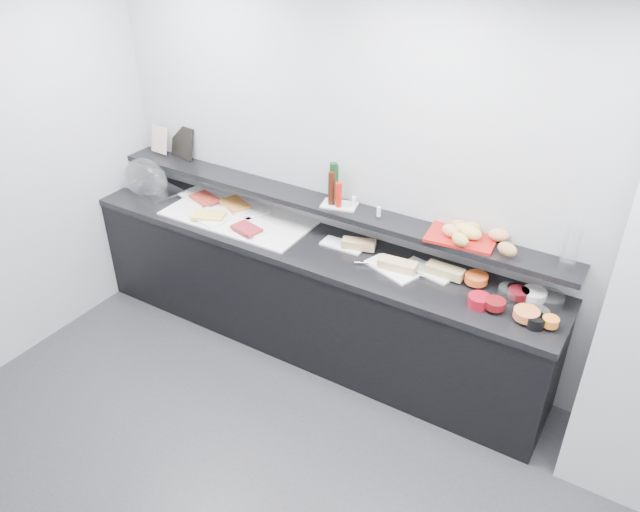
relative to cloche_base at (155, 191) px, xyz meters
The scene contains 56 objects.
back_wall 2.26m from the cloche_base, ahead, with size 5.00×0.02×2.70m, color #A6A9AD.
ceiling 3.32m from the cloche_base, 38.02° to the right, with size 5.00×5.00×0.00m, color white.
buffet_cabinet 1.58m from the cloche_base, ahead, with size 3.60×0.60×0.85m, color black.
counter_top 1.51m from the cloche_base, ahead, with size 3.62×0.62×0.05m, color black.
wall_shelf 1.53m from the cloche_base, ahead, with size 3.60×0.25×0.04m, color black.
cloche_base is the anchor object (origin of this frame).
cloche_dome 0.12m from the cloche_base, 147.66° to the right, with size 0.40×0.26×0.34m, color silver.
linen_runner 0.85m from the cloche_base, ahead, with size 1.15×0.54×0.01m, color white.
platter_meat_a 0.40m from the cloche_base, 16.62° to the left, with size 0.33×0.22×0.01m, color white.
food_meat_a 0.48m from the cloche_base, ahead, with size 0.24×0.15×0.02m, color maroon.
platter_salmon 0.85m from the cloche_base, ahead, with size 0.33×0.22×0.01m, color white.
food_salmon 0.74m from the cloche_base, ahead, with size 0.24×0.16×0.02m, color #C67328.
platter_cheese 0.70m from the cloche_base, 10.80° to the right, with size 0.30×0.20×0.01m, color white.
food_cheese 0.70m from the cloche_base, 10.93° to the right, with size 0.24×0.15×0.02m, color #E6D959.
platter_meat_b 1.06m from the cloche_base, ahead, with size 0.27×0.18×0.01m, color white.
food_meat_b 1.06m from the cloche_base, ahead, with size 0.21×0.14×0.02m, color maroon.
sandwich_plate_left 1.74m from the cloche_base, ahead, with size 0.31×0.13×0.01m, color white.
sandwich_food_left 1.86m from the cloche_base, ahead, with size 0.23×0.09×0.06m, color tan.
tongs_left 1.79m from the cloche_base, ahead, with size 0.01×0.01×0.16m, color silver.
sandwich_plate_mid 2.16m from the cloche_base, ahead, with size 0.36×0.16×0.01m, color white.
sandwich_food_mid 2.20m from the cloche_base, ahead, with size 0.25×0.10×0.06m, color tan.
tongs_mid 1.99m from the cloche_base, ahead, with size 0.01×0.01×0.16m, color silver.
sandwich_plate_right 2.38m from the cloche_base, ahead, with size 0.35×0.15×0.01m, color silver.
sandwich_food_right 2.49m from the cloche_base, ahead, with size 0.25×0.10×0.06m, color tan.
tongs_right 2.31m from the cloche_base, ahead, with size 0.01×0.01×0.16m, color silver.
bowl_glass_fruit 2.93m from the cloche_base, ahead, with size 0.15×0.15×0.07m, color white.
fill_glass_fruit 2.70m from the cloche_base, ahead, with size 0.15×0.15×0.05m, color #E9561F.
bowl_black_jam 2.96m from the cloche_base, ahead, with size 0.13×0.13×0.07m, color black.
fill_black_jam 2.97m from the cloche_base, ahead, with size 0.13×0.13×0.05m, color #530B11.
bowl_glass_cream 3.14m from the cloche_base, ahead, with size 0.18×0.18×0.07m, color white.
fill_glass_cream 3.06m from the cloche_base, ahead, with size 0.15×0.15×0.05m, color white.
bowl_red_jam 2.79m from the cloche_base, ahead, with size 0.14×0.14×0.07m, color maroon.
fill_red_jam 2.89m from the cloche_base, ahead, with size 0.12×0.12×0.05m, color #630E10.
bowl_glass_salmon 3.12m from the cloche_base, ahead, with size 0.15×0.15×0.07m, color white.
fill_glass_salmon 3.07m from the cloche_base, ahead, with size 0.15×0.15×0.05m, color orange.
bowl_black_fruit 3.14m from the cloche_base, ahead, with size 0.11×0.11×0.07m, color black.
fill_black_fruit 3.21m from the cloche_base, ahead, with size 0.10×0.10×0.05m, color orange.
framed_print 0.46m from the cloche_base, 65.60° to the left, with size 0.25×0.02×0.26m, color black.
print_art 0.42m from the cloche_base, 110.88° to the left, with size 0.18×0.00×0.22m, color tan.
condiment_tray 1.67m from the cloche_base, ahead, with size 0.24×0.15×0.01m, color silver.
bottle_green_a 1.63m from the cloche_base, ahead, with size 0.06×0.06×0.26m, color #0E3612.
bottle_brown 1.64m from the cloche_base, ahead, with size 0.05×0.05×0.24m, color #321409.
bottle_green_b 1.63m from the cloche_base, ahead, with size 0.05×0.05×0.28m, color black.
bottle_hot 1.70m from the cloche_base, ahead, with size 0.05×0.05×0.18m, color red.
shaker_salt 1.78m from the cloche_base, ahead, with size 0.03×0.03×0.07m, color white.
shaker_pepper 1.98m from the cloche_base, ahead, with size 0.03×0.03×0.07m, color white.
bread_tray 2.55m from the cloche_base, ahead, with size 0.43×0.30×0.02m, color #A61711.
bread_roll_nw 2.60m from the cloche_base, ahead, with size 0.12×0.08×0.08m, color #B49244.
bread_roll_n 2.53m from the cloche_base, ahead, with size 0.13×0.08×0.08m, color #AF7942.
bread_roll_ne 2.78m from the cloche_base, ahead, with size 0.13×0.08×0.08m, color #D48351.
bread_roll_sw 2.50m from the cloche_base, ahead, with size 0.12×0.08×0.08m, color #D78D52.
bread_roll_s 2.59m from the cloche_base, ahead, with size 0.12×0.08×0.08m, color tan.
bread_roll_se 2.87m from the cloche_base, ahead, with size 0.13×0.08×0.08m, color #AC7941.
bread_roll_midw 2.58m from the cloche_base, ahead, with size 0.15×0.09×0.08m, color tan.
bread_roll_mide 2.62m from the cloche_base, ahead, with size 0.14×0.09×0.08m, color #D7B052.
carafe 3.22m from the cloche_base, ahead, with size 0.09×0.09×0.30m, color silver.
Camera 1 is at (1.37, -1.50, 3.13)m, focal length 35.00 mm.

